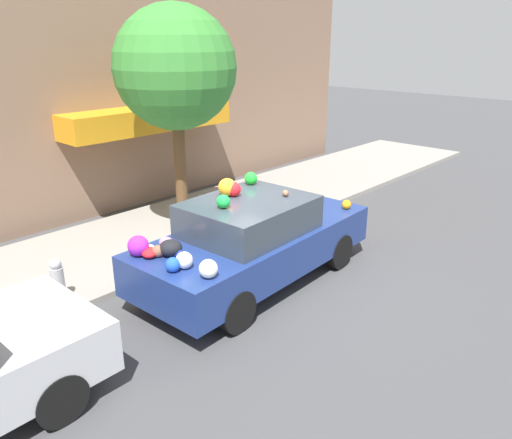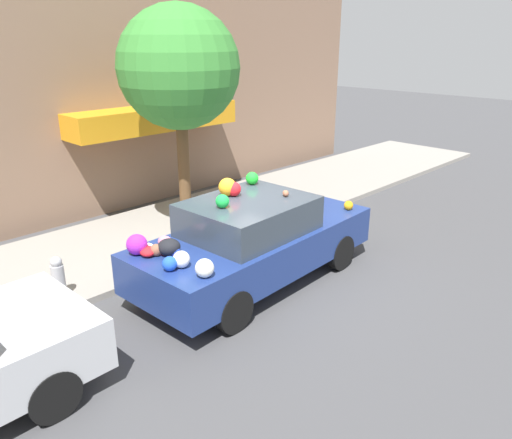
# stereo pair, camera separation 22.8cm
# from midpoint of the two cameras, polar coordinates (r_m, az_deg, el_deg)

# --- Properties ---
(ground_plane) EXTENTS (60.00, 60.00, 0.00)m
(ground_plane) POSITION_cam_midpoint_polar(r_m,az_deg,el_deg) (8.85, -1.57, -6.63)
(ground_plane) COLOR #424244
(sidewalk_curb) EXTENTS (24.00, 3.20, 0.12)m
(sidewalk_curb) POSITION_cam_midpoint_polar(r_m,az_deg,el_deg) (10.74, -11.91, -1.75)
(sidewalk_curb) COLOR gray
(sidewalk_curb) RESTS_ON ground
(building_facade) EXTENTS (18.00, 1.20, 5.90)m
(building_facade) POSITION_cam_midpoint_polar(r_m,az_deg,el_deg) (11.96, -19.01, 13.94)
(building_facade) COLOR #846651
(building_facade) RESTS_ON ground
(street_tree) EXTENTS (2.37, 2.37, 4.49)m
(street_tree) POSITION_cam_midpoint_polar(r_m,az_deg,el_deg) (10.09, -9.90, 16.59)
(street_tree) COLOR brown
(street_tree) RESTS_ON sidewalk_curb
(fire_hydrant) EXTENTS (0.20, 0.20, 0.70)m
(fire_hydrant) POSITION_cam_midpoint_polar(r_m,az_deg,el_deg) (8.38, -22.45, -6.42)
(fire_hydrant) COLOR #B2B2B7
(fire_hydrant) RESTS_ON sidewalk_curb
(art_car) EXTENTS (4.53, 1.98, 1.81)m
(art_car) POSITION_cam_midpoint_polar(r_m,az_deg,el_deg) (8.37, -1.11, -2.33)
(art_car) COLOR navy
(art_car) RESTS_ON ground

